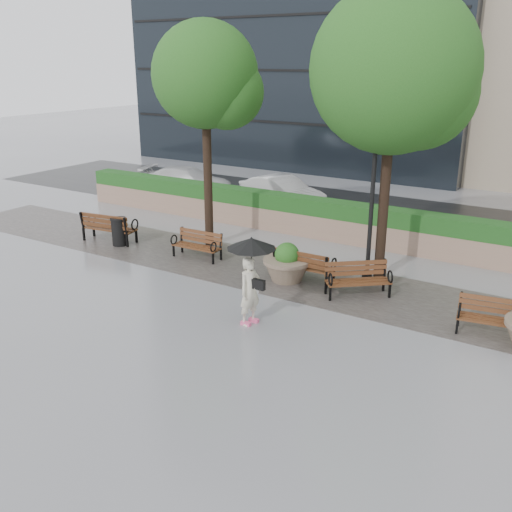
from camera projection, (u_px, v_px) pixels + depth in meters
The scene contains 17 objects.
ground at pixel (245, 316), 13.93m from camera, with size 100.00×100.00×0.00m, color gray.
cobble_strip at pixel (301, 278), 16.34m from camera, with size 28.00×3.20×0.01m, color #383330.
hedge_wall at pixel (356, 224), 19.34m from camera, with size 24.00×0.80×1.35m.
asphalt_street at pixel (394, 217), 22.77m from camera, with size 40.00×7.00×0.00m, color black.
bench_0 at pixel (110, 233), 19.54m from camera, with size 1.99×1.01×1.02m.
bench_1 at pixel (197, 251), 17.92m from camera, with size 1.61×0.68×0.85m.
bench_2 at pixel (304, 271), 16.10m from camera, with size 1.73×0.70×0.92m.
bench_3 at pixel (357, 286), 15.06m from camera, with size 1.72×1.58×0.90m.
bench_4 at pixel (493, 326), 12.88m from camera, with size 1.67×0.88×0.85m.
planter_left at pixel (287, 266), 16.05m from camera, with size 1.34×1.34×1.12m.
trash_bin at pixel (119, 232), 19.12m from camera, with size 0.54×0.54×0.90m, color black.
lamppost at pixel (370, 222), 15.54m from camera, with size 0.28×0.28×3.96m.
tree_0 at pixel (211, 80), 17.51m from camera, with size 3.39×3.28×7.15m.
tree_1 at pixel (400, 75), 14.58m from camera, with size 4.33×4.33×7.87m.
car_left at pixel (188, 181), 26.29m from camera, with size 1.77×4.34×1.26m, color silver.
car_right at pixel (282, 192), 23.99m from camera, with size 1.39×3.99×1.31m, color silver.
pedestrian at pixel (251, 273), 13.16m from camera, with size 1.15×1.15×2.11m.
Camera 1 is at (6.90, -10.64, 5.95)m, focal length 40.00 mm.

